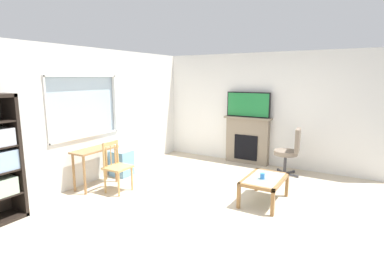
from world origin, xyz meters
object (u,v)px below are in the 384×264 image
(desk_under_window, at_px, (95,156))
(office_chair, at_px, (290,150))
(fireplace, at_px, (247,140))
(plastic_drawer_unit, at_px, (122,163))
(tv, at_px, (248,105))
(sippy_cup, at_px, (262,176))
(coffee_table, at_px, (264,181))
(wooden_chair, at_px, (117,166))

(desk_under_window, height_order, office_chair, office_chair)
(fireplace, bearing_deg, plastic_drawer_unit, 139.14)
(office_chair, bearing_deg, tv, 68.69)
(desk_under_window, distance_m, sippy_cup, 3.03)
(tv, bearing_deg, fireplace, -0.00)
(sippy_cup, bearing_deg, coffee_table, -13.45)
(coffee_table, bearing_deg, wooden_chair, 109.88)
(fireplace, bearing_deg, office_chair, -112.13)
(wooden_chair, height_order, coffee_table, wooden_chair)
(desk_under_window, distance_m, office_chair, 3.88)
(wooden_chair, distance_m, tv, 3.34)
(desk_under_window, distance_m, tv, 3.57)
(fireplace, bearing_deg, wooden_chair, 155.16)
(fireplace, height_order, coffee_table, fireplace)
(tv, bearing_deg, sippy_cup, -153.61)
(plastic_drawer_unit, xyz_separation_m, sippy_cup, (0.10, -2.96, 0.20))
(plastic_drawer_unit, height_order, sippy_cup, plastic_drawer_unit)
(wooden_chair, height_order, tv, tv)
(desk_under_window, relative_size, plastic_drawer_unit, 1.63)
(coffee_table, bearing_deg, fireplace, 27.27)
(office_chair, bearing_deg, desk_under_window, 130.18)
(plastic_drawer_unit, bearing_deg, fireplace, -40.86)
(desk_under_window, relative_size, office_chair, 0.85)
(wooden_chair, height_order, plastic_drawer_unit, wooden_chair)
(coffee_table, distance_m, sippy_cup, 0.13)
(coffee_table, bearing_deg, office_chair, -1.26)
(tv, xyz_separation_m, sippy_cup, (-2.10, -1.04, -0.94))
(wooden_chair, height_order, sippy_cup, wooden_chair)
(office_chair, relative_size, coffee_table, 1.09)
(coffee_table, relative_size, sippy_cup, 10.20)
(desk_under_window, xyz_separation_m, sippy_cup, (0.83, -2.91, -0.12))
(wooden_chair, xyz_separation_m, plastic_drawer_unit, (0.71, 0.56, -0.20))
(desk_under_window, bearing_deg, wooden_chair, -87.70)
(desk_under_window, distance_m, plastic_drawer_unit, 0.80)
(desk_under_window, relative_size, fireplace, 0.76)
(office_chair, relative_size, sippy_cup, 11.11)
(wooden_chair, relative_size, tv, 0.87)
(plastic_drawer_unit, relative_size, coffee_table, 0.57)
(plastic_drawer_unit, xyz_separation_m, tv, (2.20, -1.92, 1.14))
(desk_under_window, bearing_deg, tv, -32.54)
(desk_under_window, bearing_deg, plastic_drawer_unit, 3.93)
(plastic_drawer_unit, bearing_deg, coffee_table, -86.84)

